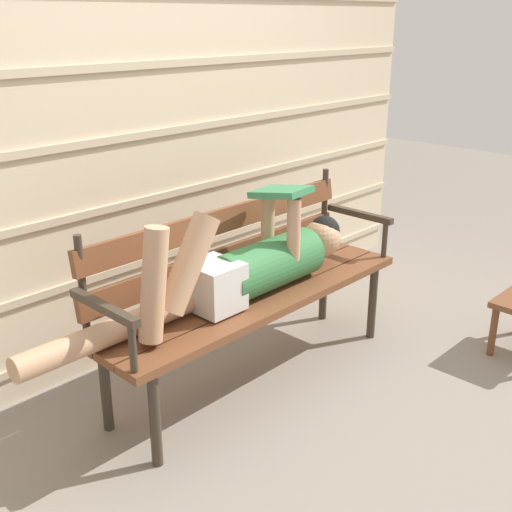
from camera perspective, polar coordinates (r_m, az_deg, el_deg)
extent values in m
plane|color=gray|center=(3.05, 1.89, -11.67)|extent=(12.00, 12.00, 0.00)
cube|color=beige|center=(3.21, -8.75, 11.01)|extent=(4.03, 0.06, 2.21)
cube|color=#C1AD8E|center=(3.47, -7.55, -4.68)|extent=(4.03, 0.02, 0.04)
cube|color=#C1AD8E|center=(3.34, -7.80, 0.22)|extent=(4.03, 0.02, 0.04)
cube|color=#C1AD8E|center=(3.25, -8.07, 5.45)|extent=(4.03, 0.02, 0.04)
cube|color=#C1AD8E|center=(3.18, -8.35, 10.95)|extent=(4.03, 0.02, 0.04)
cube|color=#C1AD8E|center=(3.14, -8.66, 16.64)|extent=(4.03, 0.02, 0.04)
cube|color=brown|center=(2.84, 2.07, -4.43)|extent=(1.65, 0.13, 0.04)
cube|color=brown|center=(2.93, 0.00, -3.62)|extent=(1.65, 0.13, 0.04)
cube|color=brown|center=(3.02, -1.94, -2.86)|extent=(1.65, 0.13, 0.04)
cube|color=brown|center=(3.02, -2.83, -0.21)|extent=(1.59, 0.05, 0.11)
cube|color=brown|center=(2.95, -2.89, 3.24)|extent=(1.59, 0.05, 0.11)
cylinder|color=#382D23|center=(2.56, -15.30, -2.61)|extent=(0.03, 0.03, 0.42)
cylinder|color=#382D23|center=(3.52, 6.15, 4.43)|extent=(0.03, 0.03, 0.42)
cylinder|color=#382D23|center=(2.51, -9.04, -14.27)|extent=(0.04, 0.04, 0.41)
cylinder|color=#382D23|center=(3.45, 10.39, -4.11)|extent=(0.04, 0.04, 0.41)
cylinder|color=#382D23|center=(2.75, -13.35, -11.32)|extent=(0.04, 0.04, 0.41)
cylinder|color=#382D23|center=(3.63, 6.07, -2.64)|extent=(0.04, 0.04, 0.41)
cube|color=#382D23|center=(2.38, -13.50, -4.49)|extent=(0.04, 0.40, 0.03)
cylinder|color=#382D23|center=(2.30, -10.99, -8.00)|extent=(0.03, 0.03, 0.20)
cube|color=#382D23|center=(3.44, 9.27, 3.73)|extent=(0.04, 0.40, 0.03)
cylinder|color=#382D23|center=(3.39, 11.46, 1.52)|extent=(0.03, 0.03, 0.20)
cylinder|color=#33703D|center=(2.93, 1.08, -0.79)|extent=(0.56, 0.23, 0.23)
cube|color=silver|center=(2.71, -3.78, -2.68)|extent=(0.20, 0.22, 0.21)
sphere|color=tan|center=(3.21, 5.91, 1.60)|extent=(0.19, 0.19, 0.19)
sphere|color=black|center=(3.21, 6.15, 2.24)|extent=(0.16, 0.16, 0.16)
cylinder|color=tan|center=(2.49, -6.05, -0.68)|extent=(0.30, 0.11, 0.40)
cylinder|color=tan|center=(2.41, -9.16, -2.59)|extent=(0.15, 0.09, 0.45)
cylinder|color=tan|center=(2.52, -12.80, -6.64)|extent=(0.80, 0.10, 0.10)
cylinder|color=tan|center=(2.89, 3.39, 2.16)|extent=(0.06, 0.06, 0.32)
cylinder|color=tan|center=(2.99, 1.05, 2.84)|extent=(0.06, 0.06, 0.32)
cube|color=#337A4C|center=(2.89, 2.25, 5.76)|extent=(0.20, 0.27, 0.07)
cylinder|color=brown|center=(3.47, 20.48, -6.31)|extent=(0.04, 0.04, 0.27)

